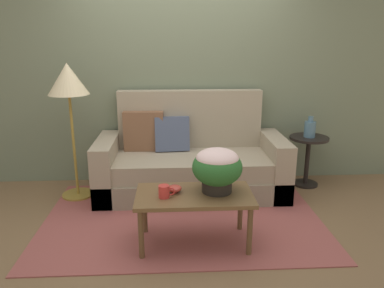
{
  "coord_description": "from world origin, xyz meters",
  "views": [
    {
      "loc": [
        -0.09,
        -3.32,
        1.73
      ],
      "look_at": [
        0.1,
        0.11,
        0.74
      ],
      "focal_mm": 35.06,
      "sensor_mm": 36.0,
      "label": 1
    }
  ],
  "objects_px": {
    "side_table": "(308,152)",
    "floor_lamp": "(68,87)",
    "table_vase": "(310,129)",
    "coffee_table": "(194,200)",
    "potted_plant": "(217,167)",
    "coffee_mug": "(164,191)",
    "snack_bowl": "(175,189)",
    "couch": "(190,163)"
  },
  "relations": [
    {
      "from": "couch",
      "to": "potted_plant",
      "type": "bearing_deg",
      "value": -81.27
    },
    {
      "from": "potted_plant",
      "to": "table_vase",
      "type": "height_order",
      "value": "table_vase"
    },
    {
      "from": "table_vase",
      "to": "couch",
      "type": "bearing_deg",
      "value": -176.02
    },
    {
      "from": "side_table",
      "to": "floor_lamp",
      "type": "xyz_separation_m",
      "value": [
        -2.67,
        -0.19,
        0.81
      ]
    },
    {
      "from": "couch",
      "to": "table_vase",
      "type": "xyz_separation_m",
      "value": [
        1.4,
        0.1,
        0.36
      ]
    },
    {
      "from": "couch",
      "to": "coffee_table",
      "type": "bearing_deg",
      "value": -91.07
    },
    {
      "from": "couch",
      "to": "coffee_table",
      "type": "height_order",
      "value": "couch"
    },
    {
      "from": "coffee_mug",
      "to": "table_vase",
      "type": "xyz_separation_m",
      "value": [
        1.67,
        1.32,
        0.18
      ]
    },
    {
      "from": "side_table",
      "to": "table_vase",
      "type": "height_order",
      "value": "table_vase"
    },
    {
      "from": "couch",
      "to": "snack_bowl",
      "type": "xyz_separation_m",
      "value": [
        -0.19,
        -1.12,
        0.16
      ]
    },
    {
      "from": "couch",
      "to": "floor_lamp",
      "type": "height_order",
      "value": "floor_lamp"
    },
    {
      "from": "couch",
      "to": "side_table",
      "type": "xyz_separation_m",
      "value": [
        1.4,
        0.1,
        0.08
      ]
    },
    {
      "from": "snack_bowl",
      "to": "table_vase",
      "type": "distance_m",
      "value": 2.01
    },
    {
      "from": "coffee_table",
      "to": "coffee_mug",
      "type": "xyz_separation_m",
      "value": [
        -0.25,
        -0.06,
        0.11
      ]
    },
    {
      "from": "side_table",
      "to": "coffee_mug",
      "type": "relative_size",
      "value": 4.37
    },
    {
      "from": "floor_lamp",
      "to": "table_vase",
      "type": "height_order",
      "value": "floor_lamp"
    },
    {
      "from": "potted_plant",
      "to": "floor_lamp",
      "type": "bearing_deg",
      "value": 144.26
    },
    {
      "from": "floor_lamp",
      "to": "snack_bowl",
      "type": "xyz_separation_m",
      "value": [
        1.08,
        -1.04,
        -0.72
      ]
    },
    {
      "from": "snack_bowl",
      "to": "table_vase",
      "type": "relative_size",
      "value": 0.5
    },
    {
      "from": "snack_bowl",
      "to": "side_table",
      "type": "bearing_deg",
      "value": 37.65
    },
    {
      "from": "coffee_table",
      "to": "coffee_mug",
      "type": "bearing_deg",
      "value": -166.0
    },
    {
      "from": "couch",
      "to": "coffee_mug",
      "type": "height_order",
      "value": "couch"
    },
    {
      "from": "coffee_table",
      "to": "table_vase",
      "type": "relative_size",
      "value": 3.97
    },
    {
      "from": "coffee_mug",
      "to": "table_vase",
      "type": "height_order",
      "value": "table_vase"
    },
    {
      "from": "side_table",
      "to": "snack_bowl",
      "type": "bearing_deg",
      "value": -142.35
    },
    {
      "from": "coffee_table",
      "to": "side_table",
      "type": "bearing_deg",
      "value": 41.51
    },
    {
      "from": "floor_lamp",
      "to": "couch",
      "type": "bearing_deg",
      "value": 3.8
    },
    {
      "from": "coffee_table",
      "to": "side_table",
      "type": "xyz_separation_m",
      "value": [
        1.43,
        1.26,
        0.01
      ]
    },
    {
      "from": "side_table",
      "to": "snack_bowl",
      "type": "distance_m",
      "value": 2.01
    },
    {
      "from": "floor_lamp",
      "to": "potted_plant",
      "type": "xyz_separation_m",
      "value": [
        1.44,
        -1.04,
        -0.54
      ]
    },
    {
      "from": "coffee_mug",
      "to": "table_vase",
      "type": "relative_size",
      "value": 0.56
    },
    {
      "from": "coffee_table",
      "to": "table_vase",
      "type": "height_order",
      "value": "table_vase"
    },
    {
      "from": "coffee_mug",
      "to": "snack_bowl",
      "type": "xyz_separation_m",
      "value": [
        0.08,
        0.1,
        -0.02
      ]
    },
    {
      "from": "table_vase",
      "to": "coffee_table",
      "type": "bearing_deg",
      "value": -138.55
    },
    {
      "from": "coffee_mug",
      "to": "snack_bowl",
      "type": "height_order",
      "value": "coffee_mug"
    },
    {
      "from": "side_table",
      "to": "floor_lamp",
      "type": "height_order",
      "value": "floor_lamp"
    },
    {
      "from": "coffee_table",
      "to": "side_table",
      "type": "height_order",
      "value": "side_table"
    },
    {
      "from": "potted_plant",
      "to": "snack_bowl",
      "type": "distance_m",
      "value": 0.4
    },
    {
      "from": "coffee_table",
      "to": "table_vase",
      "type": "bearing_deg",
      "value": 41.45
    },
    {
      "from": "coffee_mug",
      "to": "snack_bowl",
      "type": "relative_size",
      "value": 1.12
    },
    {
      "from": "side_table",
      "to": "floor_lamp",
      "type": "distance_m",
      "value": 2.8
    },
    {
      "from": "table_vase",
      "to": "snack_bowl",
      "type": "bearing_deg",
      "value": -142.42
    }
  ]
}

